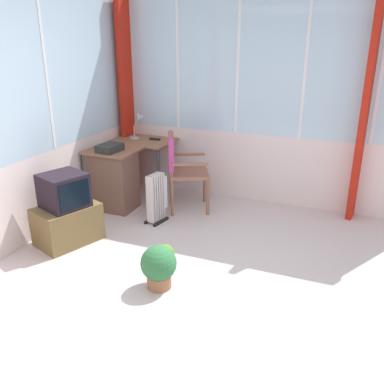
# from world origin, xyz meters

# --- Properties ---
(ground) EXTENTS (5.71, 5.12, 0.06)m
(ground) POSITION_xyz_m (0.00, 0.00, -0.03)
(ground) COLOR beige
(east_window_panel) EXTENTS (0.07, 4.12, 2.78)m
(east_window_panel) POSITION_xyz_m (2.38, 0.00, 1.39)
(east_window_panel) COLOR silver
(east_window_panel) RESTS_ON ground
(curtain_corner) EXTENTS (0.34, 0.07, 2.68)m
(curtain_corner) POSITION_xyz_m (2.25, 1.96, 1.34)
(curtain_corner) COLOR red
(curtain_corner) RESTS_ON ground
(curtain_east_far) EXTENTS (0.35, 0.11, 2.68)m
(curtain_east_far) POSITION_xyz_m (2.30, -1.13, 1.34)
(curtain_east_far) COLOR red
(curtain_east_far) RESTS_ON ground
(desk) EXTENTS (1.18, 0.82, 0.77)m
(desk) POSITION_xyz_m (1.43, 1.73, 0.41)
(desk) COLOR #8D5C41
(desk) RESTS_ON ground
(desk_lamp) EXTENTS (0.24, 0.21, 0.35)m
(desk_lamp) POSITION_xyz_m (2.16, 1.73, 0.99)
(desk_lamp) COLOR #B2B7BC
(desk_lamp) RESTS_ON desk
(tv_remote) EXTENTS (0.05, 0.15, 0.02)m
(tv_remote) POSITION_xyz_m (2.10, 1.48, 0.78)
(tv_remote) COLOR black
(tv_remote) RESTS_ON desk
(paper_tray) EXTENTS (0.32, 0.26, 0.09)m
(paper_tray) POSITION_xyz_m (1.36, 1.72, 0.81)
(paper_tray) COLOR #282C29
(paper_tray) RESTS_ON desk
(wooden_armchair) EXTENTS (0.64, 0.64, 0.98)m
(wooden_armchair) POSITION_xyz_m (1.69, 0.94, 0.62)
(wooden_armchair) COLOR #8E5D47
(wooden_armchair) RESTS_ON ground
(tv_on_stand) EXTENTS (0.75, 0.63, 0.77)m
(tv_on_stand) POSITION_xyz_m (0.39, 1.67, 0.34)
(tv_on_stand) COLOR brown
(tv_on_stand) RESTS_ON ground
(space_heater) EXTENTS (0.32, 0.22, 0.60)m
(space_heater) POSITION_xyz_m (1.24, 1.02, 0.30)
(space_heater) COLOR silver
(space_heater) RESTS_ON ground
(potted_plant) EXTENTS (0.32, 0.32, 0.40)m
(potted_plant) POSITION_xyz_m (-0.01, 0.37, 0.23)
(potted_plant) COLOR #9B6141
(potted_plant) RESTS_ON ground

